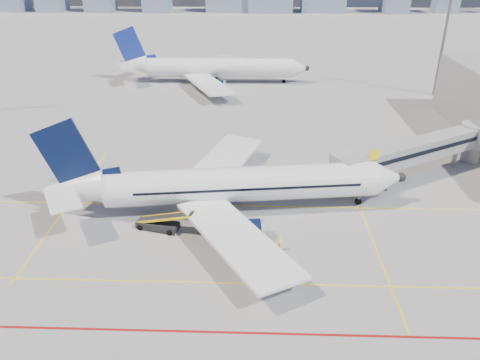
{
  "coord_description": "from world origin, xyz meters",
  "views": [
    {
      "loc": [
        1.7,
        -39.32,
        27.0
      ],
      "look_at": [
        0.15,
        6.75,
        4.0
      ],
      "focal_mm": 35.0,
      "sensor_mm": 36.0,
      "label": 1
    }
  ],
  "objects_px": {
    "cargo_dolly": "(238,240)",
    "ramp_worker": "(279,243)",
    "second_aircraft": "(211,68)",
    "main_aircraft": "(227,185)",
    "baggage_tug": "(249,251)",
    "belt_loader": "(159,224)"
  },
  "relations": [
    {
      "from": "ramp_worker",
      "to": "main_aircraft",
      "type": "bearing_deg",
      "value": 41.42
    },
    {
      "from": "baggage_tug",
      "to": "main_aircraft",
      "type": "bearing_deg",
      "value": 105.35
    },
    {
      "from": "cargo_dolly",
      "to": "ramp_worker",
      "type": "distance_m",
      "value": 4.1
    },
    {
      "from": "second_aircraft",
      "to": "belt_loader",
      "type": "distance_m",
      "value": 60.7
    },
    {
      "from": "second_aircraft",
      "to": "cargo_dolly",
      "type": "bearing_deg",
      "value": -82.79
    },
    {
      "from": "cargo_dolly",
      "to": "belt_loader",
      "type": "height_order",
      "value": "belt_loader"
    },
    {
      "from": "main_aircraft",
      "to": "cargo_dolly",
      "type": "distance_m",
      "value": 8.19
    },
    {
      "from": "main_aircraft",
      "to": "belt_loader",
      "type": "xyz_separation_m",
      "value": [
        -7.02,
        -4.21,
        -2.54
      ]
    },
    {
      "from": "baggage_tug",
      "to": "ramp_worker",
      "type": "xyz_separation_m",
      "value": [
        2.96,
        1.31,
        0.11
      ]
    },
    {
      "from": "second_aircraft",
      "to": "cargo_dolly",
      "type": "relative_size",
      "value": 10.49
    },
    {
      "from": "second_aircraft",
      "to": "ramp_worker",
      "type": "xyz_separation_m",
      "value": [
        12.45,
        -64.08,
        -2.37
      ]
    },
    {
      "from": "belt_loader",
      "to": "ramp_worker",
      "type": "xyz_separation_m",
      "value": [
        12.61,
        -3.43,
        0.16
      ]
    },
    {
      "from": "second_aircraft",
      "to": "baggage_tug",
      "type": "bearing_deg",
      "value": -81.96
    },
    {
      "from": "belt_loader",
      "to": "ramp_worker",
      "type": "bearing_deg",
      "value": -0.15
    },
    {
      "from": "baggage_tug",
      "to": "ramp_worker",
      "type": "distance_m",
      "value": 3.24
    },
    {
      "from": "main_aircraft",
      "to": "second_aircraft",
      "type": "bearing_deg",
      "value": 89.58
    },
    {
      "from": "second_aircraft",
      "to": "main_aircraft",
      "type": "bearing_deg",
      "value": -83.28
    },
    {
      "from": "baggage_tug",
      "to": "ramp_worker",
      "type": "height_order",
      "value": "ramp_worker"
    },
    {
      "from": "second_aircraft",
      "to": "ramp_worker",
      "type": "distance_m",
      "value": 65.32
    },
    {
      "from": "belt_loader",
      "to": "ramp_worker",
      "type": "height_order",
      "value": "belt_loader"
    },
    {
      "from": "cargo_dolly",
      "to": "main_aircraft",
      "type": "bearing_deg",
      "value": 92.4
    },
    {
      "from": "baggage_tug",
      "to": "belt_loader",
      "type": "height_order",
      "value": "belt_loader"
    }
  ]
}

